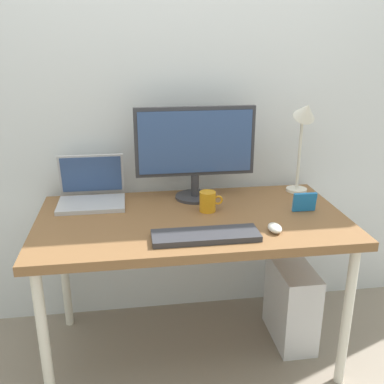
# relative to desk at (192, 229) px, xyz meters

# --- Properties ---
(ground_plane) EXTENTS (6.00, 6.00, 0.00)m
(ground_plane) POSITION_rel_desk_xyz_m (0.00, 0.00, -0.67)
(ground_plane) COLOR gray
(back_wall) EXTENTS (4.40, 0.04, 2.60)m
(back_wall) POSITION_rel_desk_xyz_m (0.00, 0.43, 0.63)
(back_wall) COLOR silver
(back_wall) RESTS_ON ground_plane
(desk) EXTENTS (1.41, 0.75, 0.74)m
(desk) POSITION_rel_desk_xyz_m (0.00, 0.00, 0.00)
(desk) COLOR brown
(desk) RESTS_ON ground_plane
(monitor) EXTENTS (0.59, 0.20, 0.46)m
(monitor) POSITION_rel_desk_xyz_m (0.05, 0.24, 0.33)
(monitor) COLOR #333338
(monitor) RESTS_ON desk
(laptop) EXTENTS (0.32, 0.26, 0.23)m
(laptop) POSITION_rel_desk_xyz_m (-0.46, 0.26, 0.12)
(laptop) COLOR #B2B2B7
(laptop) RESTS_ON desk
(desk_lamp) EXTENTS (0.11, 0.16, 0.50)m
(desk_lamp) POSITION_rel_desk_xyz_m (0.60, 0.24, 0.42)
(desk_lamp) COLOR silver
(desk_lamp) RESTS_ON desk
(keyboard) EXTENTS (0.44, 0.14, 0.02)m
(keyboard) POSITION_rel_desk_xyz_m (0.02, -0.23, 0.07)
(keyboard) COLOR #333338
(keyboard) RESTS_ON desk
(mouse) EXTENTS (0.06, 0.09, 0.03)m
(mouse) POSITION_rel_desk_xyz_m (0.32, -0.21, 0.08)
(mouse) COLOR silver
(mouse) RESTS_ON desk
(coffee_mug) EXTENTS (0.11, 0.08, 0.10)m
(coffee_mug) POSITION_rel_desk_xyz_m (0.08, 0.06, 0.11)
(coffee_mug) COLOR orange
(coffee_mug) RESTS_ON desk
(photo_frame) EXTENTS (0.11, 0.03, 0.09)m
(photo_frame) POSITION_rel_desk_xyz_m (0.53, -0.01, 0.11)
(photo_frame) COLOR #1E72BF
(photo_frame) RESTS_ON desk
(computer_tower) EXTENTS (0.18, 0.36, 0.42)m
(computer_tower) POSITION_rel_desk_xyz_m (0.52, 0.03, -0.46)
(computer_tower) COLOR silver
(computer_tower) RESTS_ON ground_plane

